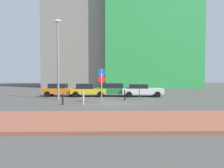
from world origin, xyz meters
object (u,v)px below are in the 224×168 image
parked_car_yellow (88,90)px  traffic_bollard_mid (63,99)px  parking_meter (139,90)px  street_lamp (58,53)px  parked_car_green (114,89)px  parking_sign_post (102,81)px  parked_car_orange (61,90)px  traffic_bollard_far (83,98)px  traffic_bollard_near (125,95)px  parked_car_white (141,90)px

parked_car_yellow → traffic_bollard_mid: bearing=-100.5°
parking_meter → street_lamp: 8.72m
parked_car_yellow → parking_meter: size_ratio=2.80×
parked_car_yellow → parked_car_green: size_ratio=0.94×
parked_car_yellow → parking_sign_post: bearing=-72.5°
parked_car_orange → traffic_bollard_mid: (1.90, -6.89, -0.32)m
parked_car_orange → parking_sign_post: (4.95, -5.94, 1.09)m
traffic_bollard_far → street_lamp: bearing=131.5°
parked_car_orange → traffic_bollard_near: size_ratio=4.08×
parked_car_green → traffic_bollard_near: parked_car_green is taller
parked_car_orange → parking_sign_post: bearing=-50.2°
street_lamp → traffic_bollard_near: size_ratio=7.82×
parked_car_green → traffic_bollard_near: (0.90, -4.14, -0.29)m
street_lamp → traffic_bollard_mid: bearing=-70.1°
traffic_bollard_near → parked_car_orange: bearing=149.0°
parked_car_yellow → parking_sign_post: size_ratio=1.37×
parking_sign_post → street_lamp: 5.70m
parking_sign_post → parking_meter: parking_sign_post is taller
parked_car_yellow → parked_car_green: parked_car_green is taller
traffic_bollard_near → street_lamp: bearing=172.2°
parked_car_orange → parking_meter: parked_car_orange is taller
parking_sign_post → parked_car_green: bearing=78.4°
traffic_bollard_mid → traffic_bollard_far: (1.60, 0.29, 0.10)m
parked_car_green → traffic_bollard_mid: bearing=-122.0°
parked_car_white → traffic_bollard_mid: bearing=-139.2°
parked_car_yellow → parked_car_green: (3.01, 0.11, 0.04)m
parking_meter → parking_sign_post: bearing=-144.7°
parked_car_green → parked_car_white: bearing=-7.9°
street_lamp → traffic_bollard_far: size_ratio=7.17×
parking_sign_post → street_lamp: size_ratio=0.38×
traffic_bollard_far → parked_car_green: bearing=67.8°
street_lamp → traffic_bollard_mid: size_ratio=8.84×
parked_car_yellow → parked_car_white: bearing=-3.0°
parked_car_white → street_lamp: street_lamp is taller
parking_sign_post → traffic_bollard_near: 3.03m
parked_car_green → traffic_bollard_mid: (-4.25, -6.79, -0.35)m
parked_car_orange → traffic_bollard_near: bearing=-31.0°
traffic_bollard_near → traffic_bollard_mid: size_ratio=1.13×
parked_car_orange → parked_car_green: parked_car_green is taller
parking_meter → traffic_bollard_far: 6.02m
parked_car_orange → street_lamp: size_ratio=0.52×
parked_car_orange → parked_car_white: parked_car_orange is taller
traffic_bollard_mid → parking_meter: bearing=27.8°
parked_car_orange → street_lamp: bearing=-79.4°
parked_car_green → parking_sign_post: size_ratio=1.46×
parked_car_orange → parking_sign_post: size_ratio=1.39×
traffic_bollard_mid → parked_car_orange: bearing=105.4°
traffic_bollard_mid → traffic_bollard_far: size_ratio=0.81×
parked_car_green → parked_car_white: (3.11, -0.43, -0.06)m
parked_car_green → parking_sign_post: 6.06m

